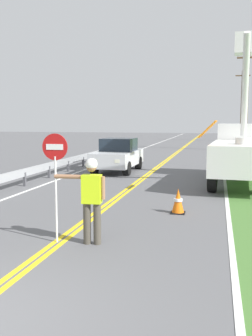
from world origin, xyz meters
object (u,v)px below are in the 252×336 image
object	(u,v)px
flagger_worker	(91,195)
utility_bucket_truck	(243,149)
utility_pole_mid	(247,99)
utility_pole_far	(242,105)
traffic_cone_lead	(178,202)
oncoming_sedan_nearest	(118,155)
stop_sign_paddle	(55,163)

from	to	relation	value
flagger_worker	utility_bucket_truck	xyz separation A→B (m)	(3.56, 9.22, 0.39)
utility_bucket_truck	utility_pole_mid	xyz separation A→B (m)	(1.26, 18.10, 3.01)
utility_pole_far	traffic_cone_lead	world-z (taller)	utility_pole_far
utility_bucket_truck	oncoming_sedan_nearest	world-z (taller)	utility_bucket_truck
utility_pole_mid	utility_bucket_truck	bearing A→B (deg)	-93.98
utility_pole_mid	oncoming_sedan_nearest	bearing A→B (deg)	-114.71
stop_sign_paddle	utility_pole_mid	size ratio (longest dim) A/B	0.27
utility_pole_far	utility_bucket_truck	bearing A→B (deg)	-92.98
utility_pole_mid	utility_pole_far	distance (m)	16.24
utility_pole_far	traffic_cone_lead	xyz separation A→B (m)	(-3.85, -40.39, -4.26)
stop_sign_paddle	oncoming_sedan_nearest	distance (m)	11.74
stop_sign_paddle	traffic_cone_lead	distance (m)	4.17
flagger_worker	utility_pole_far	bearing A→B (deg)	83.00
utility_pole_mid	traffic_cone_lead	bearing A→B (deg)	-97.83
oncoming_sedan_nearest	traffic_cone_lead	bearing A→B (deg)	-64.78
utility_pole_mid	flagger_worker	bearing A→B (deg)	-100.01
oncoming_sedan_nearest	utility_pole_mid	size ratio (longest dim) A/B	0.49
stop_sign_paddle	utility_pole_far	size ratio (longest dim) A/B	0.26
flagger_worker	traffic_cone_lead	distance (m)	3.56
oncoming_sedan_nearest	traffic_cone_lead	xyz separation A→B (m)	(3.94, -8.37, -0.50)
utility_pole_far	traffic_cone_lead	distance (m)	40.79
utility_pole_far	traffic_cone_lead	size ratio (longest dim) A/B	12.59
utility_pole_mid	utility_pole_far	size ratio (longest dim) A/B	0.97
stop_sign_paddle	oncoming_sedan_nearest	xyz separation A→B (m)	(-1.68, 11.59, -0.88)
utility_pole_far	traffic_cone_lead	bearing A→B (deg)	-95.44
stop_sign_paddle	utility_bucket_truck	xyz separation A→B (m)	(4.33, 9.28, -0.28)
flagger_worker	oncoming_sedan_nearest	xyz separation A→B (m)	(-2.45, 11.53, -0.21)
stop_sign_paddle	utility_bucket_truck	world-z (taller)	utility_bucket_truck
oncoming_sedan_nearest	utility_pole_far	size ratio (longest dim) A/B	0.47
oncoming_sedan_nearest	utility_pole_far	world-z (taller)	utility_pole_far
flagger_worker	stop_sign_paddle	distance (m)	1.02
utility_pole_far	stop_sign_paddle	bearing A→B (deg)	-97.98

